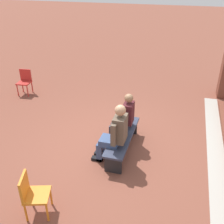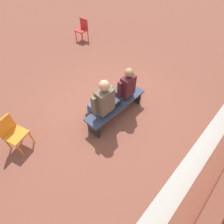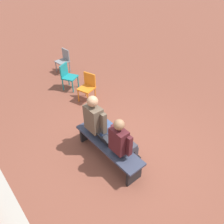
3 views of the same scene
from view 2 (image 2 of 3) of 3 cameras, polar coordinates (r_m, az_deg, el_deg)
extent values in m
plane|color=brown|center=(4.97, -0.81, 1.90)|extent=(60.00, 60.00, 0.00)
cube|color=#A8A399|center=(4.26, 24.06, -16.38)|extent=(7.22, 0.40, 0.01)
cube|color=brown|center=(4.24, 30.47, -19.42)|extent=(6.42, 0.60, 0.15)
cube|color=#33384C|center=(4.42, 1.35, 2.42)|extent=(1.80, 0.44, 0.05)
cube|color=black|center=(5.03, 7.52, 5.32)|extent=(0.06, 0.37, 0.40)
cube|color=black|center=(4.23, -6.10, -5.35)|extent=(0.06, 0.37, 0.40)
cube|color=#383842|center=(4.65, 3.00, 6.51)|extent=(0.32, 0.37, 0.13)
cube|color=#383842|center=(4.97, 1.90, 5.54)|extent=(0.10, 0.11, 0.45)
cube|color=black|center=(5.13, 1.39, 4.24)|extent=(0.10, 0.22, 0.07)
cube|color=#383842|center=(4.88, 0.57, 4.58)|extent=(0.10, 0.11, 0.45)
cube|color=black|center=(5.04, 0.09, 3.29)|extent=(0.10, 0.22, 0.07)
cube|color=#47191E|center=(4.34, 5.21, 8.49)|extent=(0.35, 0.22, 0.52)
cube|color=maroon|center=(4.42, 4.01, 8.79)|extent=(0.05, 0.01, 0.31)
cube|color=#47191E|center=(4.52, 6.40, 9.95)|extent=(0.08, 0.09, 0.44)
cube|color=#47191E|center=(4.25, 2.56, 7.32)|extent=(0.08, 0.09, 0.44)
sphere|color=#8C6647|center=(4.10, 5.59, 12.70)|extent=(0.20, 0.20, 0.20)
cube|color=#384C75|center=(4.24, -4.38, 1.55)|extent=(0.36, 0.42, 0.15)
cube|color=#384C75|center=(4.60, -5.11, 1.00)|extent=(0.11, 0.13, 0.45)
cube|color=black|center=(4.78, -5.48, -0.16)|extent=(0.11, 0.25, 0.07)
cube|color=#384C75|center=(4.53, -6.85, -0.27)|extent=(0.11, 0.13, 0.45)
cube|color=black|center=(4.70, -7.16, -1.40)|extent=(0.11, 0.25, 0.07)
cube|color=brown|center=(3.86, -2.34, 3.59)|extent=(0.40, 0.25, 0.58)
cube|color=brown|center=(4.04, -0.54, 5.68)|extent=(0.09, 0.10, 0.50)
cube|color=brown|center=(3.80, -5.79, 1.97)|extent=(0.09, 0.10, 0.50)
sphere|color=tan|center=(3.57, -2.56, 8.63)|extent=(0.23, 0.23, 0.23)
cube|color=black|center=(4.38, 0.37, 2.54)|extent=(0.32, 0.22, 0.02)
cube|color=#2D2D33|center=(4.37, 0.28, 2.72)|extent=(0.29, 0.15, 0.00)
cube|color=black|center=(4.24, 1.77, 2.60)|extent=(0.32, 0.07, 0.19)
cube|color=#33519E|center=(4.24, 1.69, 2.66)|extent=(0.28, 0.06, 0.17)
cube|color=red|center=(8.22, -9.98, 24.76)|extent=(0.46, 0.46, 0.04)
cube|color=red|center=(8.26, -9.19, 26.63)|extent=(0.08, 0.40, 0.40)
cylinder|color=red|center=(8.32, -11.66, 23.14)|extent=(0.04, 0.04, 0.40)
cylinder|color=red|center=(8.07, -9.72, 22.64)|extent=(0.04, 0.04, 0.40)
cylinder|color=red|center=(8.54, -9.81, 24.07)|extent=(0.04, 0.04, 0.40)
cylinder|color=red|center=(8.30, -7.86, 23.58)|extent=(0.04, 0.04, 0.40)
cube|color=orange|center=(4.37, -28.89, -6.56)|extent=(0.53, 0.53, 0.04)
cube|color=orange|center=(4.34, -31.56, -3.84)|extent=(0.39, 0.16, 0.40)
cylinder|color=orange|center=(4.38, -27.88, -10.85)|extent=(0.04, 0.04, 0.40)
cylinder|color=orange|center=(4.47, -24.79, -7.50)|extent=(0.04, 0.04, 0.40)
cylinder|color=orange|center=(4.61, -30.88, -8.85)|extent=(0.04, 0.04, 0.40)
cylinder|color=orange|center=(4.69, -27.87, -5.72)|extent=(0.04, 0.04, 0.40)
camera|label=1|loc=(2.79, -113.25, -16.88)|focal=42.00mm
camera|label=3|loc=(4.87, 56.42, 34.18)|focal=35.00mm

